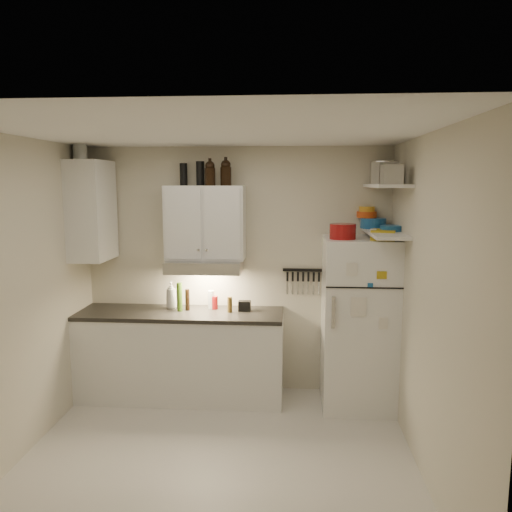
{
  "coord_description": "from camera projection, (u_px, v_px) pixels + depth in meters",
  "views": [
    {
      "loc": [
        0.59,
        -3.7,
        2.23
      ],
      "look_at": [
        0.25,
        0.9,
        1.55
      ],
      "focal_mm": 35.0,
      "sensor_mm": 36.0,
      "label": 1
    }
  ],
  "objects": [
    {
      "name": "shelf_lo",
      "position": [
        385.0,
        233.0,
        4.66
      ],
      "size": [
        0.3,
        0.95,
        0.03
      ],
      "primitive_type": "cube",
      "color": "white",
      "rests_on": "right_wall"
    },
    {
      "name": "side_cabinet",
      "position": [
        92.0,
        211.0,
        5.02
      ],
      "size": [
        0.33,
        0.55,
        1.0
      ],
      "primitive_type": "cube",
      "color": "white",
      "rests_on": "left_wall"
    },
    {
      "name": "floor",
      "position": [
        217.0,
        463.0,
        4.02
      ],
      "size": [
        3.2,
        3.0,
        0.02
      ],
      "primitive_type": "cube",
      "color": "silver",
      "rests_on": "ground"
    },
    {
      "name": "fridge",
      "position": [
        358.0,
        323.0,
        4.95
      ],
      "size": [
        0.7,
        0.68,
        1.7
      ],
      "primitive_type": "cube",
      "color": "white",
      "rests_on": "floor"
    },
    {
      "name": "tin_b",
      "position": [
        392.0,
        175.0,
        4.25
      ],
      "size": [
        0.17,
        0.17,
        0.17
      ],
      "primitive_type": "cube",
      "rotation": [
        0.0,
        0.0,
        0.02
      ],
      "color": "#AAAAAD",
      "rests_on": "shelf_hi"
    },
    {
      "name": "tin_a",
      "position": [
        385.0,
        173.0,
        4.54
      ],
      "size": [
        0.23,
        0.22,
        0.2
      ],
      "primitive_type": "cube",
      "rotation": [
        0.0,
        0.0,
        0.25
      ],
      "color": "#AAAAAD",
      "rests_on": "shelf_hi"
    },
    {
      "name": "knife_strip",
      "position": [
        303.0,
        270.0,
        5.24
      ],
      "size": [
        0.42,
        0.02,
        0.03
      ],
      "primitive_type": "cube",
      "color": "black",
      "rests_on": "back_wall"
    },
    {
      "name": "stock_pot",
      "position": [
        386.0,
        173.0,
        4.91
      ],
      "size": [
        0.37,
        0.37,
        0.22
      ],
      "primitive_type": "cylinder",
      "rotation": [
        0.0,
        0.0,
        0.23
      ],
      "color": "silver",
      "rests_on": "shelf_hi"
    },
    {
      "name": "bowl_teal",
      "position": [
        373.0,
        223.0,
        5.01
      ],
      "size": [
        0.25,
        0.25,
        0.1
      ],
      "primitive_type": "cylinder",
      "color": "#1A5593",
      "rests_on": "shelf_lo"
    },
    {
      "name": "spice_jar",
      "position": [
        373.0,
        234.0,
        4.68
      ],
      "size": [
        0.06,
        0.06,
        0.1
      ],
      "primitive_type": "cylinder",
      "rotation": [
        0.0,
        0.0,
        -0.08
      ],
      "color": "silver",
      "rests_on": "fridge"
    },
    {
      "name": "vinegar_bottle",
      "position": [
        187.0,
        300.0,
        5.15
      ],
      "size": [
        0.06,
        0.06,
        0.22
      ],
      "primitive_type": "cylinder",
      "rotation": [
        0.0,
        0.0,
        -0.33
      ],
      "color": "black",
      "rests_on": "countertop"
    },
    {
      "name": "red_jar",
      "position": [
        215.0,
        303.0,
        5.21
      ],
      "size": [
        0.07,
        0.07,
        0.14
      ],
      "primitive_type": "cylinder",
      "rotation": [
        0.0,
        0.0,
        0.01
      ],
      "color": "maroon",
      "rests_on": "countertop"
    },
    {
      "name": "upper_cabinet",
      "position": [
        206.0,
        223.0,
        5.09
      ],
      "size": [
        0.8,
        0.33,
        0.75
      ],
      "primitive_type": "cube",
      "color": "white",
      "rests_on": "back_wall"
    },
    {
      "name": "caddy",
      "position": [
        245.0,
        306.0,
        5.13
      ],
      "size": [
        0.13,
        0.09,
        0.1
      ],
      "primitive_type": "cube",
      "rotation": [
        0.0,
        0.0,
        -0.04
      ],
      "color": "black",
      "rests_on": "countertop"
    },
    {
      "name": "right_wall",
      "position": [
        429.0,
        309.0,
        3.71
      ],
      "size": [
        0.02,
        3.0,
        2.6
      ],
      "primitive_type": "cube",
      "color": "beige",
      "rests_on": "ground"
    },
    {
      "name": "shelf_hi",
      "position": [
        386.0,
        186.0,
        4.6
      ],
      "size": [
        0.3,
        0.95,
        0.03
      ],
      "primitive_type": "cube",
      "color": "white",
      "rests_on": "right_wall"
    },
    {
      "name": "thermos_a",
      "position": [
        200.0,
        173.0,
        5.06
      ],
      "size": [
        0.11,
        0.11,
        0.24
      ],
      "primitive_type": "cylinder",
      "rotation": [
        0.0,
        0.0,
        -0.39
      ],
      "color": "black",
      "rests_on": "upper_cabinet"
    },
    {
      "name": "oil_bottle",
      "position": [
        180.0,
        297.0,
        5.11
      ],
      "size": [
        0.07,
        0.07,
        0.3
      ],
      "primitive_type": "cylinder",
      "rotation": [
        0.0,
        0.0,
        -0.18
      ],
      "color": "#3B6018",
      "rests_on": "countertop"
    },
    {
      "name": "growler_b",
      "position": [
        226.0,
        172.0,
        4.97
      ],
      "size": [
        0.12,
        0.12,
        0.26
      ],
      "primitive_type": null,
      "rotation": [
        0.0,
        0.0,
        -0.08
      ],
      "color": "black",
      "rests_on": "upper_cabinet"
    },
    {
      "name": "back_wall",
      "position": [
        237.0,
        271.0,
        5.32
      ],
      "size": [
        3.2,
        0.02,
        2.6
      ],
      "primitive_type": "cube",
      "color": "beige",
      "rests_on": "ground"
    },
    {
      "name": "left_wall",
      "position": [
        14.0,
        301.0,
        3.95
      ],
      "size": [
        0.02,
        3.0,
        2.6
      ],
      "primitive_type": "cube",
      "color": "beige",
      "rests_on": "ground"
    },
    {
      "name": "clear_bottle",
      "position": [
        211.0,
        300.0,
        5.21
      ],
      "size": [
        0.08,
        0.08,
        0.19
      ],
      "primitive_type": "cylinder",
      "rotation": [
        0.0,
        0.0,
        -0.36
      ],
      "color": "silver",
      "rests_on": "countertop"
    },
    {
      "name": "book_stack",
      "position": [
        384.0,
        235.0,
        4.68
      ],
      "size": [
        0.28,
        0.32,
        0.09
      ],
      "primitive_type": "cube",
      "rotation": [
        0.0,
        0.0,
        -0.25
      ],
      "color": "#B69716",
      "rests_on": "fridge"
    },
    {
      "name": "countertop",
      "position": [
        180.0,
        314.0,
        5.11
      ],
      "size": [
        2.1,
        0.62,
        0.04
      ],
      "primitive_type": "cube",
      "color": "#262421",
      "rests_on": "base_cabinet"
    },
    {
      "name": "range_hood",
      "position": [
        205.0,
        266.0,
        5.09
      ],
      "size": [
        0.76,
        0.46,
        0.12
      ],
      "primitive_type": "cube",
      "color": "silver",
      "rests_on": "back_wall"
    },
    {
      "name": "bowl_orange",
      "position": [
        367.0,
        215.0,
        5.08
      ],
      "size": [
        0.2,
        0.2,
        0.06
      ],
      "primitive_type": "cylinder",
      "color": "#D84814",
      "rests_on": "bowl_teal"
    },
    {
      "name": "base_cabinet",
      "position": [
        181.0,
        357.0,
        5.18
      ],
      "size": [
        2.1,
        0.6,
        0.88
      ],
      "primitive_type": "cube",
      "color": "white",
      "rests_on": "floor"
    },
    {
      "name": "plates",
      "position": [
        391.0,
        228.0,
        4.72
      ],
      "size": [
        0.27,
        0.27,
        0.05
      ],
      "primitive_type": "cylinder",
      "rotation": [
        0.0,
        0.0,
        0.3
      ],
      "color": "#1A5593",
      "rests_on": "shelf_lo"
    },
    {
      "name": "pepper_mill",
      "position": [
        230.0,
        305.0,
        5.07
      ],
      "size": [
        0.06,
        0.06,
        0.16
      ],
      "primitive_type": "cylinder",
      "rotation": [
        0.0,
        0.0,
        0.26
      ],
      "color": "brown",
      "rests_on": "countertop"
    },
    {
      "name": "dutch_oven",
      "position": [
        343.0,
        231.0,
        4.72
      ],
      "size": [
        0.29,
        0.29,
        0.14
      ],
      "primitive_type": "cylinder",
      "rotation": [
        0.0,
        0.0,
        0.19
      ],
      "color": "maroon",
      "rests_on": "fridge"
    },
    {
      "name": "thermos_b",
      "position": [
        184.0,
        174.0,
        5.11
      ],
      "size": [
        0.09,
        0.09,
        0.23
      ],
      "primitive_type": "cylinder",
      "rotation": [
        0.0,
        0.0,
        0.13
      ],
      "color": "black",
      "rests_on": "upper_cabinet"
    },
    {
      "name": "bowl_yellow",
      "position": [
        367.0,
        209.0,
        5.07
      ],
      "size": [
        0.16,
        0.16,
        0.05
      ],
      "primitive_type": "cylinder",
      "color": "gold",
      "rests_on": "bowl_orange"
    },
    {
      "name": "side_jar",
      "position": [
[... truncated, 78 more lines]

